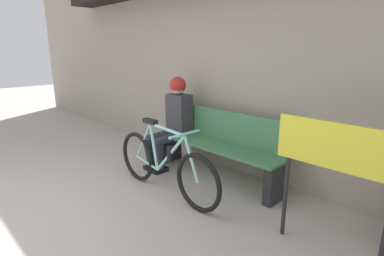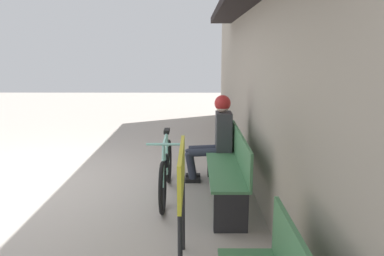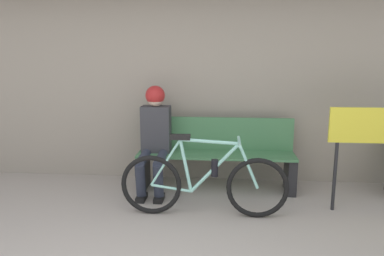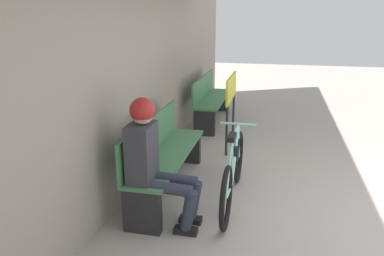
# 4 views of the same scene
# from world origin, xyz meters

# --- Properties ---
(ground_plane) EXTENTS (24.00, 24.00, 0.00)m
(ground_plane) POSITION_xyz_m (0.00, 0.00, 0.00)
(ground_plane) COLOR #ADA399
(storefront_wall) EXTENTS (12.00, 0.56, 3.20)m
(storefront_wall) POSITION_xyz_m (0.00, 3.02, 1.66)
(storefront_wall) COLOR #9E9384
(storefront_wall) RESTS_ON ground_plane
(park_bench_near) EXTENTS (1.86, 0.42, 0.85)m
(park_bench_near) POSITION_xyz_m (0.50, 2.62, 0.41)
(park_bench_near) COLOR #477F51
(park_bench_near) RESTS_ON ground_plane
(bicycle) EXTENTS (1.69, 0.40, 0.84)m
(bicycle) POSITION_xyz_m (0.40, 1.82, 0.34)
(bicycle) COLOR black
(bicycle) RESTS_ON ground_plane
(person_seated) EXTENTS (0.34, 0.66, 1.25)m
(person_seated) POSITION_xyz_m (-0.22, 2.50, 0.71)
(person_seated) COLOR #2D3342
(person_seated) RESTS_ON ground_plane
(signboard) EXTENTS (0.95, 0.04, 1.09)m
(signboard) POSITION_xyz_m (2.12, 2.08, 0.83)
(signboard) COLOR #232326
(signboard) RESTS_ON ground_plane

